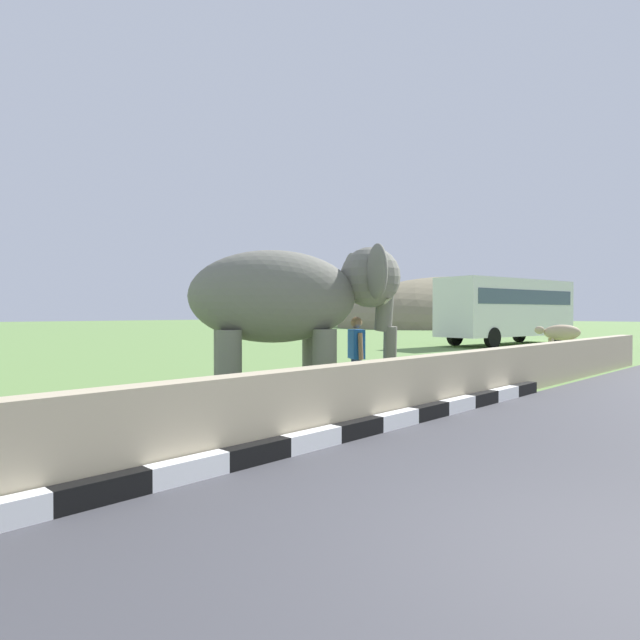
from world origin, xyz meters
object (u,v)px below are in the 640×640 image
at_px(elephant, 293,300).
at_px(bus_white, 507,306).
at_px(person_handler, 356,353).
at_px(cow_near, 561,333).

xyz_separation_m(elephant, bus_white, (21.09, 5.68, 0.11)).
relative_size(elephant, person_handler, 2.39).
bearing_deg(cow_near, person_handler, -174.21).
relative_size(person_handler, bus_white, 0.18).
xyz_separation_m(elephant, cow_near, (16.42, 1.14, -1.10)).
distance_m(elephant, person_handler, 1.76).
bearing_deg(person_handler, cow_near, 5.79).
bearing_deg(person_handler, elephant, 164.26).
distance_m(person_handler, bus_white, 20.67).
distance_m(elephant, bus_white, 21.84).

